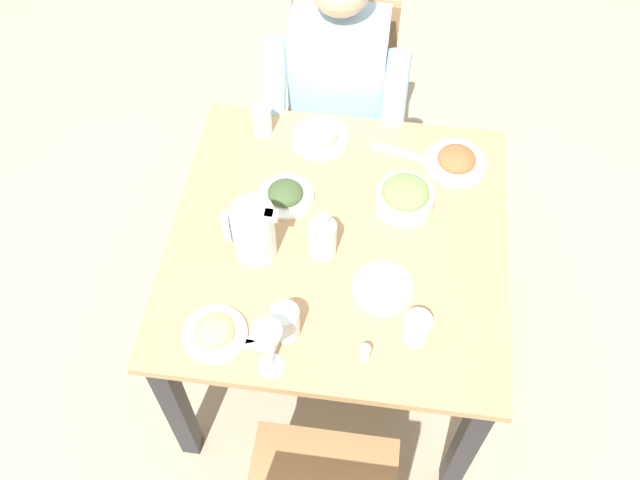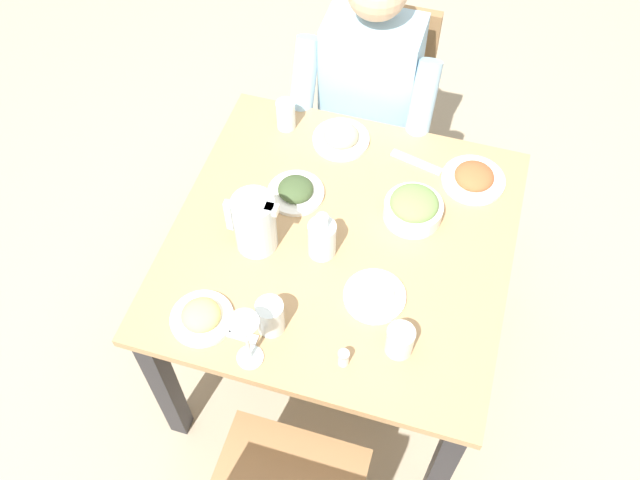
{
  "view_description": "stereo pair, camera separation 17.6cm",
  "coord_description": "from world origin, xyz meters",
  "px_view_note": "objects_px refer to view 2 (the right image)",
  "views": [
    {
      "loc": [
        -0.1,
        1.17,
        2.36
      ],
      "look_at": [
        0.05,
        0.05,
        0.76
      ],
      "focal_mm": 38.87,
      "sensor_mm": 36.0,
      "label": 1
    },
    {
      "loc": [
        -0.27,
        1.13,
        2.36
      ],
      "look_at": [
        0.05,
        0.05,
        0.76
      ],
      "focal_mm": 38.87,
      "sensor_mm": 36.0,
      "label": 2
    }
  ],
  "objects_px": {
    "dining_table": "(340,259)",
    "plate_fries": "(201,316)",
    "water_glass_near_left": "(270,316)",
    "oil_carafe": "(322,240)",
    "plate_dolmas": "(296,191)",
    "plate_rice_curry": "(474,178)",
    "diner_near": "(362,115)",
    "plate_yoghurt": "(375,295)",
    "water_glass_far_left": "(400,341)",
    "salad_bowl": "(414,207)",
    "chair_near": "(374,106)",
    "wine_glass": "(246,333)",
    "plate_beans": "(341,137)",
    "water_pitcher": "(255,223)",
    "salt_shaker": "(344,358)",
    "water_glass_near_right": "(286,115)"
  },
  "relations": [
    {
      "from": "dining_table",
      "to": "plate_fries",
      "type": "xyz_separation_m",
      "value": [
        0.29,
        0.36,
        0.12
      ]
    },
    {
      "from": "dining_table",
      "to": "water_glass_near_left",
      "type": "relative_size",
      "value": 9.09
    },
    {
      "from": "oil_carafe",
      "to": "plate_dolmas",
      "type": "bearing_deg",
      "value": -52.49
    },
    {
      "from": "dining_table",
      "to": "plate_rice_curry",
      "type": "relative_size",
      "value": 5.02
    },
    {
      "from": "plate_dolmas",
      "to": "diner_near",
      "type": "bearing_deg",
      "value": -102.2
    },
    {
      "from": "plate_yoghurt",
      "to": "water_glass_near_left",
      "type": "relative_size",
      "value": 1.6
    },
    {
      "from": "oil_carafe",
      "to": "water_glass_far_left",
      "type": "bearing_deg",
      "value": 139.51
    },
    {
      "from": "diner_near",
      "to": "water_glass_near_left",
      "type": "relative_size",
      "value": 10.96
    },
    {
      "from": "salad_bowl",
      "to": "plate_dolmas",
      "type": "bearing_deg",
      "value": 3.27
    },
    {
      "from": "chair_near",
      "to": "plate_rice_curry",
      "type": "bearing_deg",
      "value": 132.77
    },
    {
      "from": "plate_fries",
      "to": "wine_glass",
      "type": "relative_size",
      "value": 0.88
    },
    {
      "from": "plate_rice_curry",
      "to": "plate_beans",
      "type": "distance_m",
      "value": 0.44
    },
    {
      "from": "plate_rice_curry",
      "to": "chair_near",
      "type": "bearing_deg",
      "value": -47.23
    },
    {
      "from": "dining_table",
      "to": "water_glass_near_left",
      "type": "xyz_separation_m",
      "value": [
        0.1,
        0.33,
        0.16
      ]
    },
    {
      "from": "salad_bowl",
      "to": "plate_rice_curry",
      "type": "height_order",
      "value": "salad_bowl"
    },
    {
      "from": "water_pitcher",
      "to": "plate_rice_curry",
      "type": "bearing_deg",
      "value": -143.92
    },
    {
      "from": "salad_bowl",
      "to": "salt_shaker",
      "type": "xyz_separation_m",
      "value": [
        0.07,
        0.52,
        -0.01
      ]
    },
    {
      "from": "dining_table",
      "to": "salad_bowl",
      "type": "bearing_deg",
      "value": -142.0
    },
    {
      "from": "plate_dolmas",
      "to": "water_glass_near_left",
      "type": "xyz_separation_m",
      "value": [
        -0.08,
        0.45,
        0.04
      ]
    },
    {
      "from": "diner_near",
      "to": "water_glass_near_right",
      "type": "height_order",
      "value": "diner_near"
    },
    {
      "from": "chair_near",
      "to": "wine_glass",
      "type": "height_order",
      "value": "wine_glass"
    },
    {
      "from": "diner_near",
      "to": "water_glass_near_right",
      "type": "xyz_separation_m",
      "value": [
        0.21,
        0.18,
        0.11
      ]
    },
    {
      "from": "chair_near",
      "to": "water_glass_near_left",
      "type": "bearing_deg",
      "value": 88.91
    },
    {
      "from": "water_pitcher",
      "to": "plate_fries",
      "type": "bearing_deg",
      "value": 78.7
    },
    {
      "from": "diner_near",
      "to": "plate_dolmas",
      "type": "relative_size",
      "value": 6.81
    },
    {
      "from": "plate_rice_curry",
      "to": "plate_beans",
      "type": "xyz_separation_m",
      "value": [
        0.44,
        -0.05,
        0.0
      ]
    },
    {
      "from": "water_glass_near_left",
      "to": "oil_carafe",
      "type": "xyz_separation_m",
      "value": [
        -0.06,
        -0.27,
        0.0
      ]
    },
    {
      "from": "water_pitcher",
      "to": "plate_yoghurt",
      "type": "height_order",
      "value": "water_pitcher"
    },
    {
      "from": "salt_shaker",
      "to": "water_pitcher",
      "type": "bearing_deg",
      "value": -40.74
    },
    {
      "from": "diner_near",
      "to": "plate_dolmas",
      "type": "xyz_separation_m",
      "value": [
        0.1,
        0.45,
        0.08
      ]
    },
    {
      "from": "plate_rice_curry",
      "to": "water_pitcher",
      "type": "bearing_deg",
      "value": 36.08
    },
    {
      "from": "diner_near",
      "to": "plate_dolmas",
      "type": "height_order",
      "value": "diner_near"
    },
    {
      "from": "water_glass_near_right",
      "to": "oil_carafe",
      "type": "relative_size",
      "value": 0.63
    },
    {
      "from": "plate_rice_curry",
      "to": "wine_glass",
      "type": "bearing_deg",
      "value": 59.02
    },
    {
      "from": "water_glass_near_right",
      "to": "plate_fries",
      "type": "bearing_deg",
      "value": 90.67
    },
    {
      "from": "chair_near",
      "to": "salad_bowl",
      "type": "distance_m",
      "value": 0.73
    },
    {
      "from": "diner_near",
      "to": "salt_shaker",
      "type": "distance_m",
      "value": 0.97
    },
    {
      "from": "salad_bowl",
      "to": "plate_rice_curry",
      "type": "relative_size",
      "value": 0.89
    },
    {
      "from": "plate_fries",
      "to": "water_glass_far_left",
      "type": "distance_m",
      "value": 0.53
    },
    {
      "from": "salt_shaker",
      "to": "plate_dolmas",
      "type": "bearing_deg",
      "value": -59.86
    },
    {
      "from": "plate_dolmas",
      "to": "water_glass_near_left",
      "type": "height_order",
      "value": "water_glass_near_left"
    },
    {
      "from": "chair_near",
      "to": "wine_glass",
      "type": "distance_m",
      "value": 1.26
    },
    {
      "from": "salad_bowl",
      "to": "plate_dolmas",
      "type": "relative_size",
      "value": 1.0
    },
    {
      "from": "plate_rice_curry",
      "to": "salt_shaker",
      "type": "bearing_deg",
      "value": 72.56
    },
    {
      "from": "chair_near",
      "to": "plate_dolmas",
      "type": "height_order",
      "value": "chair_near"
    },
    {
      "from": "plate_beans",
      "to": "wine_glass",
      "type": "bearing_deg",
      "value": 88.66
    },
    {
      "from": "oil_carafe",
      "to": "chair_near",
      "type": "bearing_deg",
      "value": -87.28
    },
    {
      "from": "water_pitcher",
      "to": "plate_dolmas",
      "type": "bearing_deg",
      "value": -104.58
    },
    {
      "from": "plate_rice_curry",
      "to": "water_glass_far_left",
      "type": "xyz_separation_m",
      "value": [
        0.09,
        0.62,
        0.03
      ]
    },
    {
      "from": "diner_near",
      "to": "chair_near",
      "type": "bearing_deg",
      "value": -90.0
    }
  ]
}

